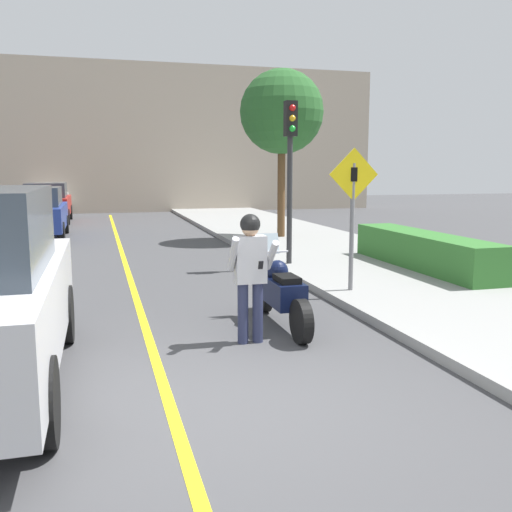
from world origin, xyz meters
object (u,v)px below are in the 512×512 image
street_tree (282,112)px  parked_car_white (52,196)px  person_biker (250,265)px  parked_car_red (47,202)px  traffic_light (290,152)px  parked_car_blue (36,212)px  motorcycle (280,292)px  crossing_sign (353,206)px

street_tree → parked_car_white: bearing=118.2°
person_biker → parked_car_red: size_ratio=0.40×
traffic_light → parked_car_blue: traffic_light is taller
motorcycle → parked_car_red: bearing=104.1°
street_tree → parked_car_blue: (-7.54, 2.74, -3.13)m
crossing_sign → parked_car_white: crossing_sign is taller
motorcycle → street_tree: (3.09, 9.44, 3.48)m
traffic_light → parked_car_blue: bearing=128.2°
person_biker → crossing_sign: 3.23m
person_biker → parked_car_white: 25.13m
parked_car_red → parked_car_white: 6.04m
street_tree → traffic_light: bearing=-106.0°
person_biker → parked_car_red: bearing=101.8°
motorcycle → crossing_sign: crossing_sign is taller
motorcycle → parked_car_red: 18.63m
person_biker → parked_car_white: bearing=99.5°
crossing_sign → parked_car_blue: crossing_sign is taller
parked_car_blue → parked_car_red: bearing=90.9°
crossing_sign → street_tree: (1.32, 8.03, 2.35)m
motorcycle → street_tree: 10.52m
street_tree → parked_car_white: street_tree is taller
crossing_sign → parked_car_red: size_ratio=0.59×
motorcycle → person_biker: size_ratio=1.37×
parked_car_red → street_tree: bearing=-48.5°
traffic_light → parked_car_blue: 10.03m
person_biker → parked_car_white: person_biker is taller
crossing_sign → parked_car_white: bearing=106.1°
parked_car_blue → parked_car_white: 11.93m
traffic_light → parked_car_red: (-6.20, 13.65, -1.79)m
parked_car_blue → parked_car_red: (-0.10, 5.89, 0.00)m
person_biker → parked_car_red: (-3.92, 18.74, -0.18)m
traffic_light → parked_car_white: bearing=108.1°
person_biker → crossing_sign: (2.40, 2.08, 0.60)m
motorcycle → traffic_light: size_ratio=0.65×
crossing_sign → parked_car_blue: (-6.22, 10.77, -0.78)m
crossing_sign → person_biker: bearing=-139.0°
parked_car_blue → parked_car_red: 5.89m
traffic_light → parked_car_white: 20.79m
traffic_light → motorcycle: bearing=-110.5°
traffic_light → parked_car_red: traffic_light is taller
motorcycle → parked_car_white: bearing=101.2°
parked_car_blue → parked_car_red: same height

